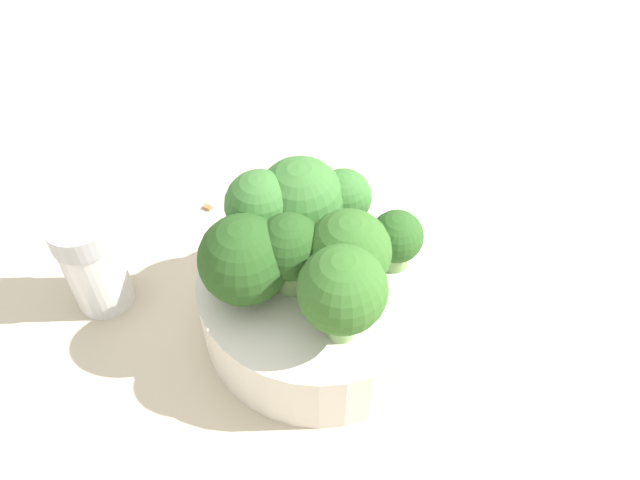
{
  "coord_description": "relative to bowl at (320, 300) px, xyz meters",
  "views": [
    {
      "loc": [
        0.14,
        -0.21,
        0.36
      ],
      "look_at": [
        0.0,
        0.0,
        0.08
      ],
      "focal_mm": 35.0,
      "sensor_mm": 36.0,
      "label": 1
    }
  ],
  "objects": [
    {
      "name": "pepper_shaker",
      "position": [
        -0.14,
        -0.07,
        0.01
      ],
      "size": [
        0.04,
        0.04,
        0.08
      ],
      "color": "silver",
      "rests_on": "ground_plane"
    },
    {
      "name": "broccoli_floret_5",
      "position": [
        0.03,
        0.03,
        0.05
      ],
      "size": [
        0.03,
        0.03,
        0.04
      ],
      "color": "#84AD66",
      "rests_on": "bowl"
    },
    {
      "name": "broccoli_floret_1",
      "position": [
        -0.01,
        -0.02,
        0.06
      ],
      "size": [
        0.04,
        0.04,
        0.06
      ],
      "color": "#7A9E5B",
      "rests_on": "bowl"
    },
    {
      "name": "broccoli_floret_7",
      "position": [
        0.03,
        -0.03,
        0.06
      ],
      "size": [
        0.05,
        0.05,
        0.07
      ],
      "color": "#84AD66",
      "rests_on": "bowl"
    },
    {
      "name": "broccoli_floret_4",
      "position": [
        -0.03,
        -0.04,
        0.06
      ],
      "size": [
        0.05,
        0.05,
        0.06
      ],
      "color": "#7A9E5B",
      "rests_on": "bowl"
    },
    {
      "name": "broccoli_floret_2",
      "position": [
        0.02,
        -0.0,
        0.06
      ],
      "size": [
        0.05,
        0.05,
        0.06
      ],
      "color": "#8EB770",
      "rests_on": "bowl"
    },
    {
      "name": "ground_plane",
      "position": [
        0.0,
        0.0,
        -0.03
      ],
      "size": [
        3.0,
        3.0,
        0.0
      ],
      "primitive_type": "plane",
      "color": "beige"
    },
    {
      "name": "broccoli_floret_6",
      "position": [
        -0.01,
        0.04,
        0.05
      ],
      "size": [
        0.04,
        0.04,
        0.05
      ],
      "color": "#8EB770",
      "rests_on": "bowl"
    },
    {
      "name": "broccoli_floret_3",
      "position": [
        -0.03,
        0.02,
        0.06
      ],
      "size": [
        0.06,
        0.06,
        0.06
      ],
      "color": "#8EB770",
      "rests_on": "bowl"
    },
    {
      "name": "almond_crumb_1",
      "position": [
        -0.14,
        0.04,
        -0.02
      ],
      "size": [
        0.01,
        0.0,
        0.01
      ],
      "primitive_type": "cube",
      "rotation": [
        0.0,
        0.0,
        3.24
      ],
      "color": "olive",
      "rests_on": "ground_plane"
    },
    {
      "name": "almond_crumb_0",
      "position": [
        -0.08,
        0.11,
        -0.02
      ],
      "size": [
        0.01,
        0.01,
        0.01
      ],
      "primitive_type": "cube",
      "rotation": [
        0.0,
        0.0,
        2.44
      ],
      "color": "#AD7F4C",
      "rests_on": "ground_plane"
    },
    {
      "name": "bowl",
      "position": [
        0.0,
        0.0,
        0.0
      ],
      "size": [
        0.16,
        0.16,
        0.05
      ],
      "primitive_type": "cylinder",
      "color": "silver",
      "rests_on": "ground_plane"
    },
    {
      "name": "broccoli_floret_0",
      "position": [
        -0.04,
        -0.0,
        0.06
      ],
      "size": [
        0.04,
        0.04,
        0.06
      ],
      "color": "#84AD66",
      "rests_on": "bowl"
    }
  ]
}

